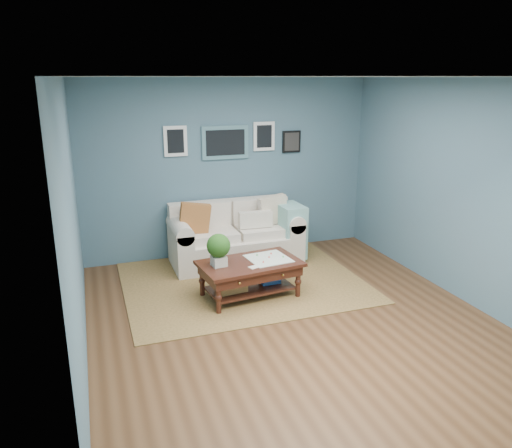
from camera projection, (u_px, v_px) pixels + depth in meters
name	position (u px, v px, depth m)	size (l,w,h in m)	color
room_shell	(292.00, 205.00, 5.43)	(5.00, 5.02, 2.70)	brown
area_rug	(243.00, 282.00, 6.81)	(3.16, 2.53, 0.01)	brown
loveseat	(240.00, 235.00, 7.49)	(1.96, 0.89, 1.00)	white
coffee_table	(245.00, 269.00, 6.25)	(1.33, 0.87, 0.87)	#351710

